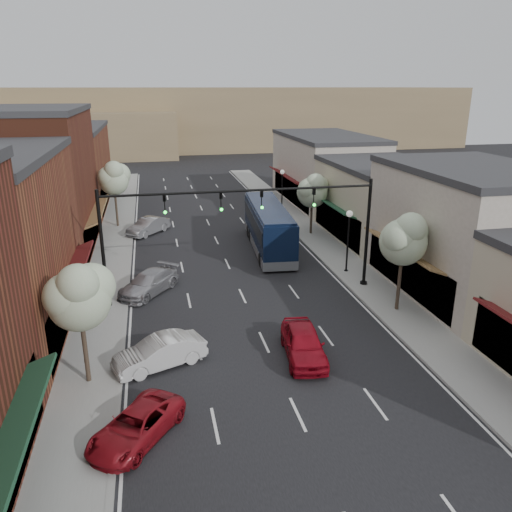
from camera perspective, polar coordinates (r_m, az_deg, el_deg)
ground at (r=23.99m, az=2.01°, el=-12.06°), size 160.00×160.00×0.00m
sidewalk_left at (r=40.49m, az=-16.12°, el=0.49°), size 2.80×73.00×0.15m
sidewalk_right at (r=42.54m, az=7.01°, el=1.99°), size 2.80×73.00×0.15m
curb_left at (r=40.40m, az=-14.15°, el=0.62°), size 0.25×73.00×0.17m
curb_right at (r=42.12m, az=5.21°, el=1.88°), size 0.25×73.00×0.17m
bldg_left_midfar at (r=41.56m, az=-24.78°, el=7.56°), size 10.14×14.10×10.90m
bldg_left_far at (r=57.27m, az=-21.36°, el=9.40°), size 10.14×18.10×8.40m
bldg_right_midnear at (r=33.13m, az=23.11°, el=2.61°), size 9.14×12.10×7.90m
bldg_right_midfar at (r=43.32m, az=14.08°, el=6.09°), size 9.14×12.10×6.40m
bldg_right_far at (r=55.92m, az=7.90°, el=9.78°), size 9.14×16.10×7.40m
hill_far at (r=110.24m, az=-9.69°, el=15.32°), size 120.00×30.00×12.00m
hill_near at (r=100.30m, az=-24.02°, el=12.53°), size 50.00×20.00×8.00m
signal_mast_right at (r=30.90m, az=8.69°, el=4.21°), size 8.22×0.46×7.00m
signal_mast_left at (r=28.99m, az=-12.65°, el=2.99°), size 8.22×0.46×7.00m
tree_right_near at (r=28.51m, az=16.65°, el=2.03°), size 2.85×2.65×5.95m
tree_right_far at (r=42.91m, az=6.53°, el=7.55°), size 2.85×2.65×5.43m
tree_left_near at (r=21.71m, az=-19.53°, el=-4.20°), size 2.85×2.65×5.69m
tree_left_far at (r=46.64m, az=-15.92°, el=8.63°), size 2.85×2.65×6.13m
lamp_post_near at (r=34.35m, az=10.53°, el=2.80°), size 0.44×0.44×4.44m
lamp_post_far at (r=50.51m, az=3.01°, el=8.21°), size 0.44×0.44×4.44m
coach_bus at (r=39.36m, az=1.42°, el=3.39°), size 3.39×11.58×3.49m
red_hatchback at (r=24.12m, az=5.44°, el=-9.87°), size 2.31×4.66×1.52m
parked_car_a at (r=19.70m, az=-13.53°, el=-18.35°), size 4.03×4.48×1.16m
parked_car_b at (r=23.77m, az=-10.95°, el=-10.78°), size 4.51×2.93×1.41m
parked_car_c at (r=31.85m, az=-12.17°, el=-3.02°), size 4.35×4.90×1.36m
parked_car_e at (r=44.66m, az=-12.21°, el=3.37°), size 3.96×4.29×1.43m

